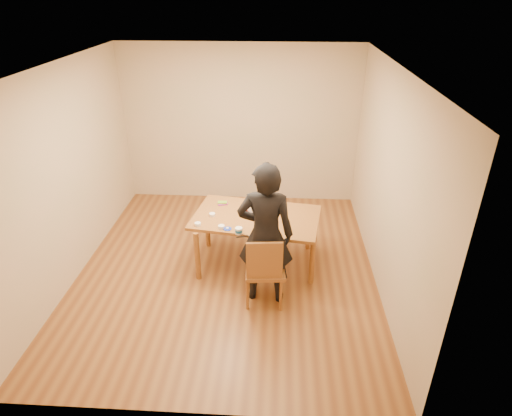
# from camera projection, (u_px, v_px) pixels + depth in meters

# --- Properties ---
(room_shell) EXTENTS (4.00, 4.50, 2.70)m
(room_shell) POSITION_uv_depth(u_px,v_px,m) (227.00, 169.00, 5.59)
(room_shell) COLOR brown
(room_shell) RESTS_ON ground
(dining_table) EXTENTS (1.78, 1.22, 0.04)m
(dining_table) POSITION_uv_depth(u_px,v_px,m) (256.00, 217.00, 5.72)
(dining_table) COLOR brown
(dining_table) RESTS_ON floor
(dining_chair) EXTENTS (0.51, 0.51, 0.04)m
(dining_chair) POSITION_uv_depth(u_px,v_px,m) (265.00, 269.00, 5.15)
(dining_chair) COLOR brown
(dining_chair) RESTS_ON floor
(cake_plate) EXTENTS (0.28, 0.28, 0.02)m
(cake_plate) POSITION_uv_depth(u_px,v_px,m) (256.00, 210.00, 5.84)
(cake_plate) COLOR #B2110B
(cake_plate) RESTS_ON dining_table
(cake) EXTENTS (0.22, 0.22, 0.07)m
(cake) POSITION_uv_depth(u_px,v_px,m) (256.00, 207.00, 5.81)
(cake) COLOR white
(cake) RESTS_ON cake_plate
(frosting_dome) EXTENTS (0.22, 0.22, 0.03)m
(frosting_dome) POSITION_uv_depth(u_px,v_px,m) (256.00, 204.00, 5.79)
(frosting_dome) COLOR white
(frosting_dome) RESTS_ON cake
(frosting_tub) EXTENTS (0.09, 0.09, 0.08)m
(frosting_tub) POSITION_uv_depth(u_px,v_px,m) (239.00, 231.00, 5.29)
(frosting_tub) COLOR white
(frosting_tub) RESTS_ON dining_table
(frosting_lid) EXTENTS (0.10, 0.10, 0.01)m
(frosting_lid) POSITION_uv_depth(u_px,v_px,m) (227.00, 229.00, 5.40)
(frosting_lid) COLOR #1B31B4
(frosting_lid) RESTS_ON dining_table
(frosting_dollop) EXTENTS (0.04, 0.04, 0.02)m
(frosting_dollop) POSITION_uv_depth(u_px,v_px,m) (227.00, 228.00, 5.40)
(frosting_dollop) COLOR white
(frosting_dollop) RESTS_ON frosting_lid
(ramekin_green) EXTENTS (0.08, 0.08, 0.04)m
(ramekin_green) POSITION_uv_depth(u_px,v_px,m) (221.00, 227.00, 5.42)
(ramekin_green) COLOR white
(ramekin_green) RESTS_ON dining_table
(ramekin_yellow) EXTENTS (0.08, 0.08, 0.04)m
(ramekin_yellow) POSITION_uv_depth(u_px,v_px,m) (212.00, 215.00, 5.70)
(ramekin_yellow) COLOR white
(ramekin_yellow) RESTS_ON dining_table
(ramekin_multi) EXTENTS (0.08, 0.08, 0.04)m
(ramekin_multi) POSITION_uv_depth(u_px,v_px,m) (198.00, 224.00, 5.48)
(ramekin_multi) COLOR white
(ramekin_multi) RESTS_ON dining_table
(candy_box_pink) EXTENTS (0.15, 0.11, 0.02)m
(candy_box_pink) POSITION_uv_depth(u_px,v_px,m) (223.00, 204.00, 6.00)
(candy_box_pink) COLOR #E135A5
(candy_box_pink) RESTS_ON dining_table
(candy_box_green) EXTENTS (0.13, 0.07, 0.02)m
(candy_box_green) POSITION_uv_depth(u_px,v_px,m) (222.00, 202.00, 5.99)
(candy_box_green) COLOR green
(candy_box_green) RESTS_ON candy_box_pink
(spatula) EXTENTS (0.14, 0.06, 0.01)m
(spatula) POSITION_uv_depth(u_px,v_px,m) (242.00, 237.00, 5.24)
(spatula) COLOR black
(spatula) RESTS_ON dining_table
(person) EXTENTS (0.68, 0.46, 1.82)m
(person) POSITION_uv_depth(u_px,v_px,m) (265.00, 235.00, 4.98)
(person) COLOR black
(person) RESTS_ON floor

